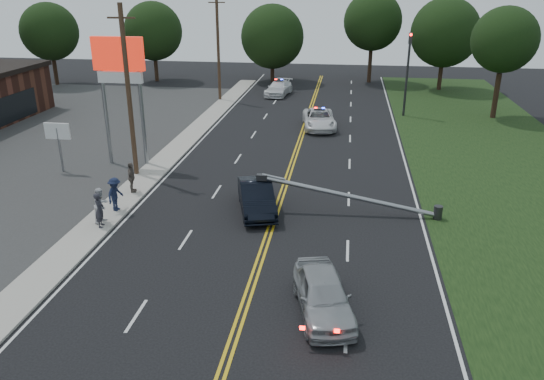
% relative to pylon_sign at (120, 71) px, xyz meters
% --- Properties ---
extents(ground, '(120.00, 120.00, 0.00)m').
position_rel_pylon_sign_xyz_m(ground, '(10.50, -14.00, -6.00)').
color(ground, black).
rests_on(ground, ground).
extents(sidewalk, '(1.80, 70.00, 0.12)m').
position_rel_pylon_sign_xyz_m(sidewalk, '(2.10, -4.00, -5.94)').
color(sidewalk, '#A7A197').
rests_on(sidewalk, ground).
extents(grass_verge, '(12.00, 80.00, 0.01)m').
position_rel_pylon_sign_xyz_m(grass_verge, '(24.00, -4.00, -5.99)').
color(grass_verge, black).
rests_on(grass_verge, ground).
extents(centerline_yellow, '(0.36, 80.00, 0.00)m').
position_rel_pylon_sign_xyz_m(centerline_yellow, '(10.50, -4.00, -5.99)').
color(centerline_yellow, gold).
rests_on(centerline_yellow, ground).
extents(pylon_sign, '(3.20, 0.35, 8.00)m').
position_rel_pylon_sign_xyz_m(pylon_sign, '(0.00, 0.00, 0.00)').
color(pylon_sign, gray).
rests_on(pylon_sign, ground).
extents(small_sign, '(1.60, 0.14, 3.10)m').
position_rel_pylon_sign_xyz_m(small_sign, '(-3.50, -2.00, -3.66)').
color(small_sign, gray).
rests_on(small_sign, ground).
extents(traffic_signal, '(0.28, 0.41, 7.05)m').
position_rel_pylon_sign_xyz_m(traffic_signal, '(18.80, 16.00, -1.79)').
color(traffic_signal, '#2D2D30').
rests_on(traffic_signal, ground).
extents(fallen_streetlight, '(9.36, 0.44, 1.91)m').
position_rel_pylon_sign_xyz_m(fallen_streetlight, '(14.69, -6.00, -5.08)').
color(fallen_streetlight, '#2D2D30').
rests_on(fallen_streetlight, ground).
extents(utility_pole_mid, '(1.60, 0.28, 10.00)m').
position_rel_pylon_sign_xyz_m(utility_pole_mid, '(1.30, -2.00, -0.91)').
color(utility_pole_mid, '#382619').
rests_on(utility_pole_mid, ground).
extents(utility_pole_far, '(1.60, 0.28, 10.00)m').
position_rel_pylon_sign_xyz_m(utility_pole_far, '(1.30, 20.00, -0.91)').
color(utility_pole_far, '#382619').
rests_on(utility_pole_far, ground).
extents(tree_4, '(6.24, 6.24, 8.97)m').
position_rel_pylon_sign_xyz_m(tree_4, '(-19.15, 25.69, -0.16)').
color(tree_4, black).
rests_on(tree_4, ground).
extents(tree_5, '(6.60, 6.60, 8.99)m').
position_rel_pylon_sign_xyz_m(tree_5, '(-8.64, 29.59, -0.32)').
color(tree_5, black).
rests_on(tree_5, ground).
extents(tree_6, '(7.20, 7.20, 8.73)m').
position_rel_pylon_sign_xyz_m(tree_6, '(4.97, 31.11, -0.88)').
color(tree_6, black).
rests_on(tree_6, ground).
extents(tree_7, '(6.51, 6.51, 10.09)m').
position_rel_pylon_sign_xyz_m(tree_7, '(16.22, 32.39, 0.82)').
color(tree_7, black).
rests_on(tree_7, ground).
extents(tree_8, '(7.19, 7.19, 9.60)m').
position_rel_pylon_sign_xyz_m(tree_8, '(23.67, 28.82, 0.00)').
color(tree_8, black).
rests_on(tree_8, ground).
extents(tree_9, '(5.39, 5.39, 9.26)m').
position_rel_pylon_sign_xyz_m(tree_9, '(26.44, 16.39, 0.55)').
color(tree_9, black).
rests_on(tree_9, ground).
extents(crashed_sedan, '(2.84, 4.96, 1.54)m').
position_rel_pylon_sign_xyz_m(crashed_sedan, '(9.49, -6.30, -5.22)').
color(crashed_sedan, black).
rests_on(crashed_sedan, ground).
extents(waiting_sedan, '(2.79, 4.73, 1.51)m').
position_rel_pylon_sign_xyz_m(waiting_sedan, '(13.34, -14.83, -5.24)').
color(waiting_sedan, '#A2A6AA').
rests_on(waiting_sedan, ground).
extents(emergency_a, '(3.13, 5.59, 1.48)m').
position_rel_pylon_sign_xyz_m(emergency_a, '(11.68, 10.74, -5.26)').
color(emergency_a, white).
rests_on(emergency_a, ground).
extents(emergency_b, '(2.74, 5.22, 1.44)m').
position_rel_pylon_sign_xyz_m(emergency_b, '(6.75, 23.28, -5.28)').
color(emergency_b, silver).
rests_on(emergency_b, ground).
extents(bystander_a, '(0.53, 0.70, 1.71)m').
position_rel_pylon_sign_xyz_m(bystander_a, '(2.47, -9.42, -5.02)').
color(bystander_a, '#2A2931').
rests_on(bystander_a, sidewalk).
extents(bystander_b, '(0.91, 1.03, 1.77)m').
position_rel_pylon_sign_xyz_m(bystander_b, '(2.32, -8.92, -4.99)').
color(bystander_b, silver).
rests_on(bystander_b, sidewalk).
extents(bystander_c, '(0.85, 1.24, 1.76)m').
position_rel_pylon_sign_xyz_m(bystander_c, '(2.40, -7.47, -5.00)').
color(bystander_c, '#171F3A').
rests_on(bystander_c, sidewalk).
extents(bystander_d, '(0.64, 1.07, 1.71)m').
position_rel_pylon_sign_xyz_m(bystander_d, '(2.24, -4.94, -5.02)').
color(bystander_d, '#5B5149').
rests_on(bystander_d, sidewalk).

